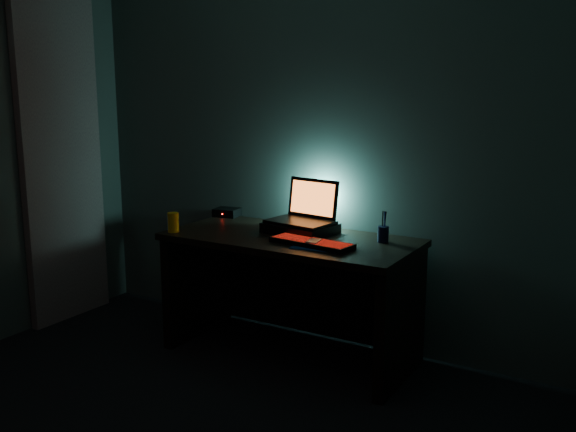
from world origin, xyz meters
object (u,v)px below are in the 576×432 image
object	(u,v)px
pen_cup	(383,234)
router	(227,212)
keyboard	(312,243)
mouse	(314,243)
juice_glass	(173,222)
laptop	(305,212)

from	to	relation	value
pen_cup	router	world-z (taller)	pen_cup
pen_cup	keyboard	bearing A→B (deg)	-138.96
mouse	juice_glass	world-z (taller)	juice_glass
mouse	router	size ratio (longest dim) A/B	0.58
juice_glass	pen_cup	bearing A→B (deg)	18.56
juice_glass	keyboard	bearing A→B (deg)	8.33
pen_cup	router	size ratio (longest dim) A/B	0.51
laptop	mouse	size ratio (longest dim) A/B	3.95
keyboard	pen_cup	xyz separation A→B (m)	(0.32, 0.27, 0.03)
juice_glass	router	bearing A→B (deg)	90.00
keyboard	router	size ratio (longest dim) A/B	2.81
laptop	router	xyz separation A→B (m)	(-0.69, 0.14, -0.09)
keyboard	juice_glass	bearing A→B (deg)	-164.60
laptop	juice_glass	world-z (taller)	laptop
laptop	router	world-z (taller)	laptop
laptop	mouse	distance (m)	0.39
router	mouse	bearing A→B (deg)	-34.17
laptop	router	bearing A→B (deg)	176.79
mouse	router	world-z (taller)	router
pen_cup	juice_glass	world-z (taller)	juice_glass
keyboard	juice_glass	world-z (taller)	juice_glass
mouse	router	distance (m)	1.02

